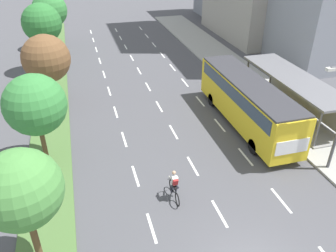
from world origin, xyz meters
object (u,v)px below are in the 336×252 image
Objects in this scene: cyclist at (174,186)px; median_tree_third at (46,59)px; bus_shelter at (295,91)px; bus at (247,99)px; median_tree_nearest at (21,190)px; median_tree_fifth at (50,10)px; median_tree_second at (35,105)px; median_tree_fourth at (42,23)px.

cyclist is 14.73m from median_tree_third.
bus is at bearing -171.98° from bus_shelter.
median_tree_fifth is at bearing 89.32° from median_tree_nearest.
median_tree_second is at bearing -90.93° from median_tree_fifth.
bus_shelter is at bearing 4.64° from median_tree_second.
median_tree_third is 7.80m from median_tree_fourth.
median_tree_nearest is at bearing -159.22° from cyclist.
bus is 26.14m from median_tree_fifth.
median_tree_nearest is 23.23m from median_tree_fourth.
median_tree_second reaches higher than bus_shelter.
bus_shelter is at bearing -19.65° from median_tree_third.
cyclist is at bearing -149.50° from bus_shelter.
bus is at bearing 3.58° from median_tree_second.
median_tree_fifth reaches higher than median_tree_second.
bus is 1.81× the size of median_tree_fifth.
bus is at bearing -46.72° from median_tree_fourth.
median_tree_fifth reaches higher than median_tree_nearest.
cyclist is at bearing -72.19° from median_tree_fourth.
median_tree_nearest is at bearing -89.75° from median_tree_fourth.
cyclist is 0.29× the size of median_tree_fifth.
median_tree_fifth is at bearing 128.93° from bus_shelter.
cyclist is at bearing -139.36° from bus.
median_tree_nearest is at bearing -147.84° from bus.
median_tree_third is at bearing 88.69° from median_tree_nearest.
median_tree_fifth is (0.37, 30.97, 0.22)m from median_tree_nearest.
median_tree_fourth reaches higher than median_tree_nearest.
bus is 6.20× the size of cyclist.
median_tree_fifth is at bearing 120.75° from bus.
median_tree_third is (0.37, 7.74, 0.05)m from median_tree_second.
median_tree_fourth is (-0.09, 15.48, 0.91)m from median_tree_second.
median_tree_fourth is 7.76m from median_tree_fifth.
bus is 2.00× the size of median_tree_nearest.
median_tree_fourth reaches higher than bus.
bus is 2.05× the size of median_tree_second.
bus is 15.11m from median_tree_third.
bus_shelter is 1.86× the size of median_tree_third.
median_tree_second is 0.85× the size of median_tree_fourth.
median_tree_second is 0.88× the size of median_tree_fifth.
median_tree_fifth reaches higher than bus.
bus_shelter is 23.05m from median_tree_fourth.
median_tree_second is 15.51m from median_tree_fourth.
median_tree_fourth is 1.04× the size of median_tree_fifth.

